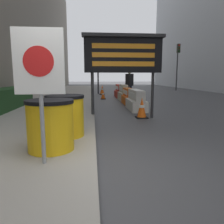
# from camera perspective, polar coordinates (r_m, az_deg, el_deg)

# --- Properties ---
(ground_plane) EXTENTS (120.00, 120.00, 0.00)m
(ground_plane) POSITION_cam_1_polar(r_m,az_deg,el_deg) (3.40, -3.95, -15.14)
(ground_plane) COLOR #3F3F42
(barrel_drum_foreground) EXTENTS (0.81, 0.81, 0.87)m
(barrel_drum_foreground) POSITION_cam_1_polar(r_m,az_deg,el_deg) (3.87, -15.78, -3.25)
(barrel_drum_foreground) COLOR yellow
(barrel_drum_foreground) RESTS_ON sidewalk_left
(barrel_drum_middle) EXTENTS (0.81, 0.81, 0.87)m
(barrel_drum_middle) POSITION_cam_1_polar(r_m,az_deg,el_deg) (4.70, -12.13, -0.93)
(barrel_drum_middle) COLOR yellow
(barrel_drum_middle) RESTS_ON sidewalk_left
(warning_sign) EXTENTS (0.68, 0.08, 1.89)m
(warning_sign) POSITION_cam_1_polar(r_m,az_deg,el_deg) (3.17, -18.45, 10.14)
(warning_sign) COLOR gray
(warning_sign) RESTS_ON sidewalk_left
(message_board) EXTENTS (2.65, 0.36, 2.74)m
(message_board) POSITION_cam_1_polar(r_m,az_deg,el_deg) (7.35, 2.95, 14.70)
(message_board) COLOR #28282B
(message_board) RESTS_ON ground_plane
(jersey_barrier_white) EXTENTS (0.63, 1.84, 0.86)m
(jersey_barrier_white) POSITION_cam_1_polar(r_m,az_deg,el_deg) (9.33, 6.29, 2.86)
(jersey_barrier_white) COLOR silver
(jersey_barrier_white) RESTS_ON ground_plane
(jersey_barrier_orange_far) EXTENTS (0.52, 1.62, 0.82)m
(jersey_barrier_orange_far) POSITION_cam_1_polar(r_m,az_deg,el_deg) (11.30, 4.28, 3.90)
(jersey_barrier_orange_far) COLOR orange
(jersey_barrier_orange_far) RESTS_ON ground_plane
(jersey_barrier_cream) EXTENTS (0.51, 1.63, 0.94)m
(jersey_barrier_cream) POSITION_cam_1_polar(r_m,az_deg,el_deg) (13.12, 2.97, 4.88)
(jersey_barrier_cream) COLOR beige
(jersey_barrier_cream) RESTS_ON ground_plane
(jersey_barrier_red_striped) EXTENTS (0.53, 1.90, 0.87)m
(jersey_barrier_red_striped) POSITION_cam_1_polar(r_m,az_deg,el_deg) (15.04, 1.93, 5.33)
(jersey_barrier_red_striped) COLOR red
(jersey_barrier_red_striped) RESTS_ON ground_plane
(traffic_cone_near) EXTENTS (0.39, 0.39, 0.70)m
(traffic_cone_near) POSITION_cam_1_polar(r_m,az_deg,el_deg) (7.51, 7.80, 1.04)
(traffic_cone_near) COLOR black
(traffic_cone_near) RESTS_ON ground_plane
(traffic_cone_mid) EXTENTS (0.32, 0.32, 0.56)m
(traffic_cone_mid) POSITION_cam_1_polar(r_m,az_deg,el_deg) (13.85, -2.35, 4.54)
(traffic_cone_mid) COLOR black
(traffic_cone_mid) RESTS_ON ground_plane
(traffic_cone_far) EXTENTS (0.42, 0.42, 0.75)m
(traffic_cone_far) POSITION_cam_1_polar(r_m,az_deg,el_deg) (17.50, -2.58, 5.81)
(traffic_cone_far) COLOR black
(traffic_cone_far) RESTS_ON ground_plane
(traffic_light_near_curb) EXTENTS (0.28, 0.44, 3.65)m
(traffic_light_near_curb) POSITION_cam_1_polar(r_m,az_deg,el_deg) (18.24, -3.69, 13.13)
(traffic_light_near_curb) COLOR #2D2D30
(traffic_light_near_curb) RESTS_ON ground_plane
(traffic_light_far_side) EXTENTS (0.28, 0.45, 4.58)m
(traffic_light_far_side) POSITION_cam_1_polar(r_m,az_deg,el_deg) (23.27, 16.82, 13.48)
(traffic_light_far_side) COLOR #2D2D30
(traffic_light_far_side) RESTS_ON ground_plane
(pedestrian_worker) EXTENTS (0.43, 0.54, 1.81)m
(pedestrian_worker) POSITION_cam_1_polar(r_m,az_deg,el_deg) (12.94, 4.56, 7.71)
(pedestrian_worker) COLOR #23283D
(pedestrian_worker) RESTS_ON ground_plane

